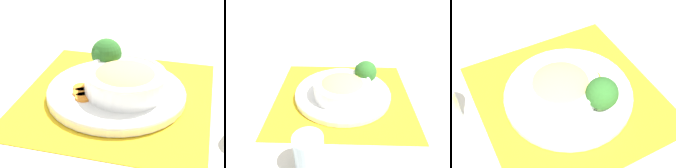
% 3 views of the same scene
% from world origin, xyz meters
% --- Properties ---
extents(ground_plane, '(4.00, 4.00, 0.00)m').
position_xyz_m(ground_plane, '(0.00, 0.00, 0.00)').
color(ground_plane, beige).
extents(placemat, '(0.47, 0.45, 0.00)m').
position_xyz_m(placemat, '(0.00, 0.00, 0.00)').
color(placemat, yellow).
rests_on(placemat, ground_plane).
extents(plate, '(0.31, 0.31, 0.02)m').
position_xyz_m(plate, '(0.00, 0.00, 0.02)').
color(plate, white).
rests_on(plate, placemat).
extents(bowl, '(0.18, 0.18, 0.06)m').
position_xyz_m(bowl, '(0.00, -0.02, 0.05)').
color(bowl, white).
rests_on(bowl, plate).
extents(broccoli_floret, '(0.07, 0.07, 0.09)m').
position_xyz_m(broccoli_floret, '(0.07, 0.05, 0.07)').
color(broccoli_floret, '#759E51').
rests_on(broccoli_floret, plate).
extents(carrot_slice_near, '(0.04, 0.04, 0.01)m').
position_xyz_m(carrot_slice_near, '(-0.02, 0.08, 0.02)').
color(carrot_slice_near, orange).
rests_on(carrot_slice_near, plate).
extents(carrot_slice_middle, '(0.04, 0.04, 0.01)m').
position_xyz_m(carrot_slice_middle, '(-0.04, 0.07, 0.02)').
color(carrot_slice_middle, orange).
rests_on(carrot_slice_middle, plate).
extents(carrot_slice_far, '(0.04, 0.04, 0.01)m').
position_xyz_m(carrot_slice_far, '(-0.06, 0.06, 0.02)').
color(carrot_slice_far, orange).
rests_on(carrot_slice_far, plate).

